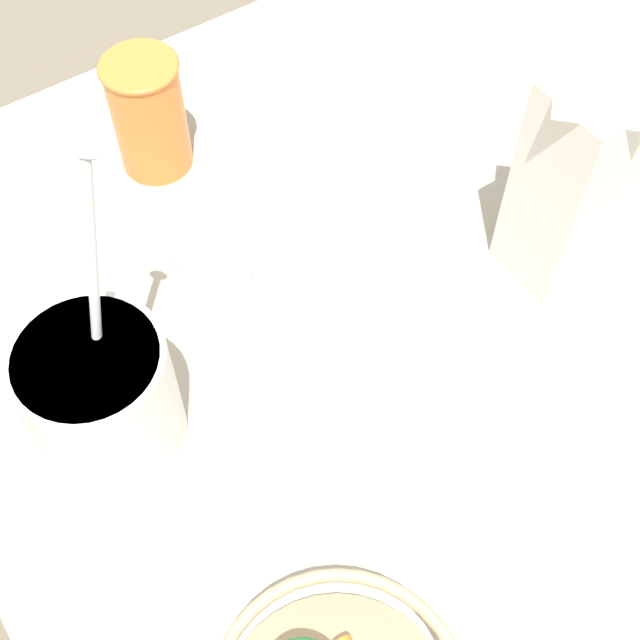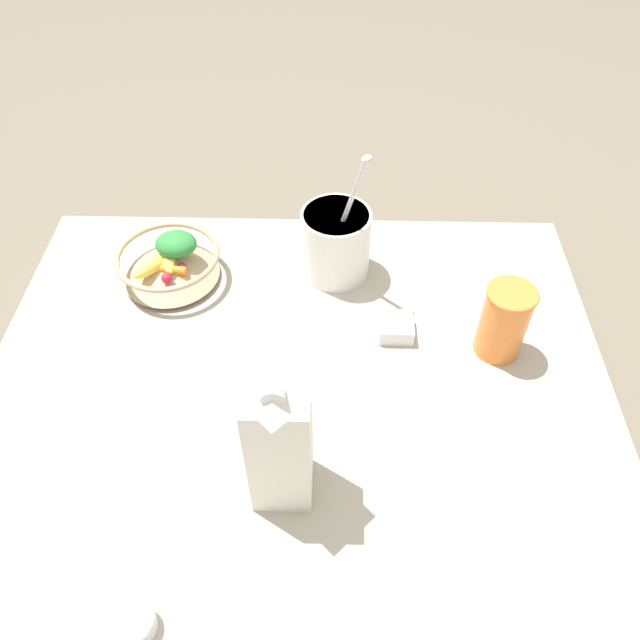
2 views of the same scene
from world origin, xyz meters
TOP-DOWN VIEW (x-y plane):
  - ground_plane at (0.00, 0.00)m, footprint 6.00×6.00m
  - countertop at (0.00, 0.00)m, footprint 0.97×0.97m
  - milk_carton at (-0.01, -0.09)m, footprint 0.08×0.08m
  - yogurt_tub at (0.06, 0.34)m, footprint 0.12×0.13m
  - drinking_cup at (0.32, 0.16)m, footprint 0.08×0.08m
  - spice_jar at (0.16, 0.19)m, footprint 0.06×0.06m

SIDE VIEW (x-z plane):
  - ground_plane at x=0.00m, z-range 0.00..0.00m
  - countertop at x=0.00m, z-range 0.00..0.04m
  - spice_jar at x=0.16m, z-range 0.04..0.07m
  - drinking_cup at x=0.32m, z-range 0.05..0.18m
  - yogurt_tub at x=0.06m, z-range -0.02..0.25m
  - milk_carton at x=-0.01m, z-range 0.04..0.30m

